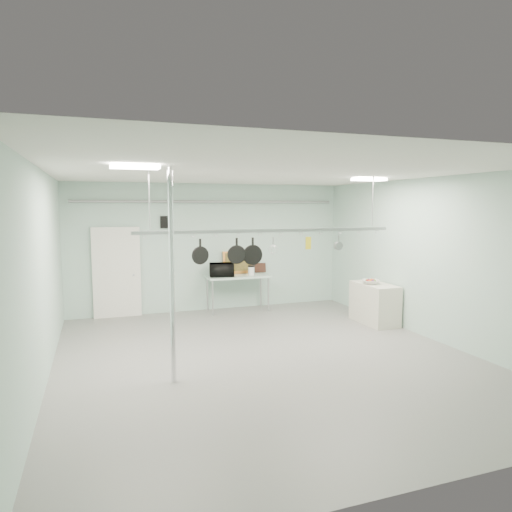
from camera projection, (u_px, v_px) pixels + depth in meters
name	position (u px, v px, depth m)	size (l,w,h in m)	color
floor	(266.00, 357.00, 7.98)	(8.00, 8.00, 0.00)	gray
ceiling	(266.00, 173.00, 7.64)	(7.00, 8.00, 0.02)	silver
back_wall	(211.00, 247.00, 11.56)	(7.00, 0.02, 3.20)	#A6C7B5
right_wall	(432.00, 259.00, 8.96)	(0.02, 8.00, 3.20)	#A6C7B5
door	(117.00, 273.00, 10.81)	(1.10, 0.10, 2.20)	silver
wall_vent	(166.00, 222.00, 11.10)	(0.30, 0.04, 0.30)	black
conduit_pipe	(211.00, 202.00, 11.35)	(0.07, 0.07, 6.60)	gray
chrome_pole	(172.00, 277.00, 6.69)	(0.08, 0.08, 3.20)	silver
prep_table	(238.00, 278.00, 11.47)	(1.60, 0.70, 0.91)	silver
side_cabinet	(374.00, 303.00, 10.29)	(0.60, 1.20, 0.90)	beige
pot_rack	(271.00, 229.00, 8.09)	(4.80, 0.06, 1.00)	#B7B7BC
light_panel_left	(135.00, 167.00, 6.17)	(0.65, 0.30, 0.05)	white
light_panel_right	(369.00, 179.00, 9.00)	(0.65, 0.30, 0.05)	white
microwave	(222.00, 270.00, 11.28)	(0.59, 0.40, 0.33)	black
coffee_canister	(251.00, 271.00, 11.51)	(0.16, 0.16, 0.21)	silver
painting_large	(238.00, 262.00, 11.74)	(0.78, 0.05, 0.58)	orange
painting_small	(260.00, 268.00, 11.96)	(0.30, 0.04, 0.25)	black
fruit_bowl	(371.00, 282.00, 10.20)	(0.39, 0.39, 0.10)	silver
skillet_left	(200.00, 251.00, 7.71)	(0.31, 0.06, 0.42)	black
skillet_mid	(237.00, 251.00, 7.93)	(0.32, 0.06, 0.45)	black
skillet_right	(253.00, 251.00, 8.02)	(0.36, 0.06, 0.48)	black
whisk	(273.00, 246.00, 8.14)	(0.16, 0.16, 0.31)	#B5B5BA
grater	(308.00, 243.00, 8.37)	(0.10, 0.02, 0.25)	orange
saucepan	(338.00, 243.00, 8.57)	(0.15, 0.09, 0.27)	silver
fruit_cluster	(371.00, 280.00, 10.20)	(0.24, 0.24, 0.09)	maroon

